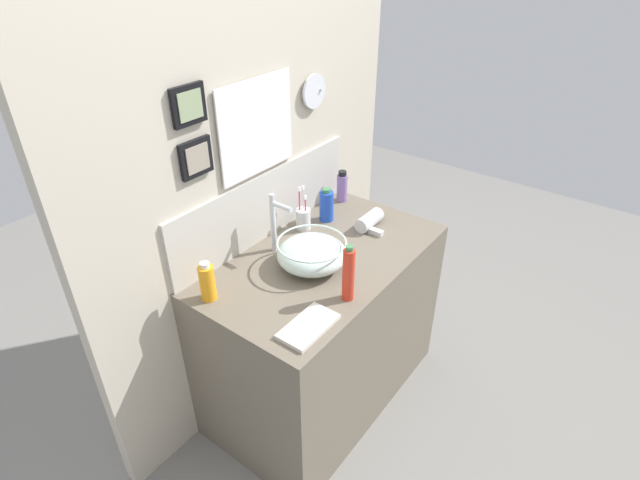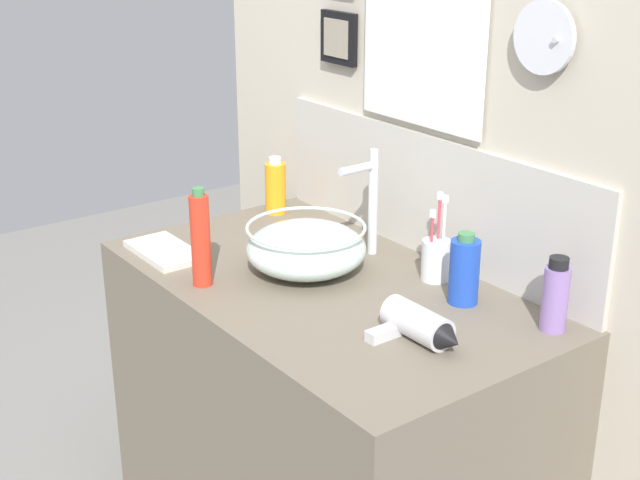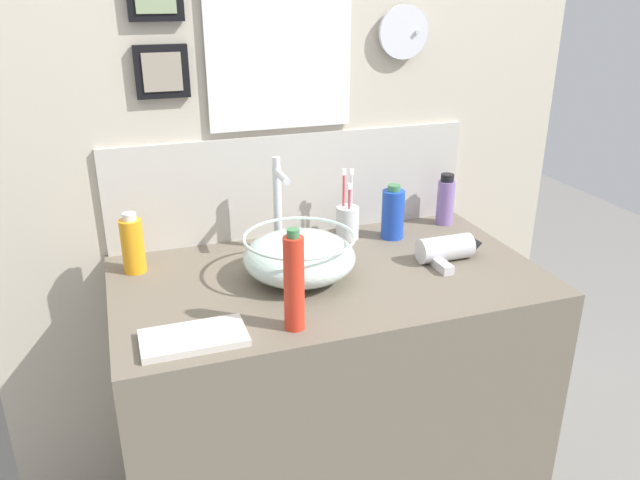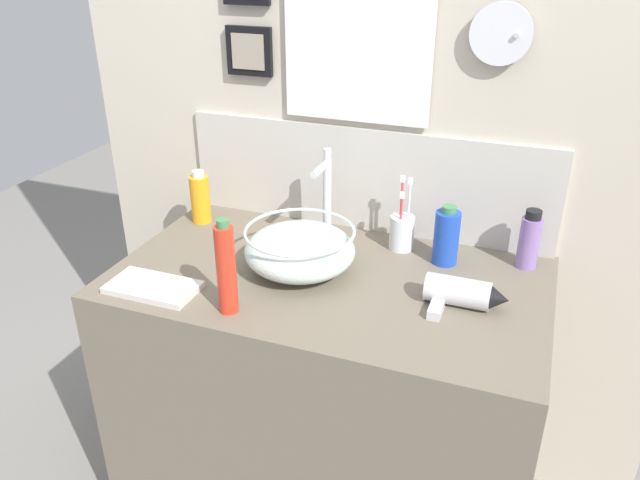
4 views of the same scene
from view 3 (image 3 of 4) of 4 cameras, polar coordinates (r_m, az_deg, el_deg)
name	(u,v)px [view 3 (image 3 of 4)]	position (r m, az deg, el deg)	size (l,w,h in m)	color
vanity_counter	(328,402)	(1.86, 0.72, -14.57)	(1.12, 0.64, 0.82)	#6B6051
back_panel	(288,103)	(1.84, -2.90, 12.39)	(1.79, 0.09, 2.42)	beige
glass_bowl_sink	(300,256)	(1.60, -1.86, -1.52)	(0.29, 0.29, 0.12)	silver
faucet	(278,199)	(1.74, -3.82, 3.76)	(0.02, 0.12, 0.27)	silver
hair_drier	(450,249)	(1.75, 11.78, -0.78)	(0.20, 0.13, 0.07)	silver
toothbrush_cup	(348,221)	(1.86, 2.53, 1.71)	(0.07, 0.07, 0.21)	silver
shampoo_bottle	(446,200)	(2.01, 11.41, 3.57)	(0.05, 0.05, 0.16)	#8C6BB2
lotion_bottle	(133,245)	(1.70, -16.76, -0.42)	(0.06, 0.06, 0.16)	orange
spray_bottle	(294,282)	(1.35, -2.39, -3.89)	(0.05, 0.05, 0.24)	red
soap_dispenser	(393,213)	(1.87, 6.68, 2.43)	(0.07, 0.07, 0.16)	blue
hand_towel	(194,338)	(1.38, -11.48, -8.76)	(0.23, 0.12, 0.02)	silver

